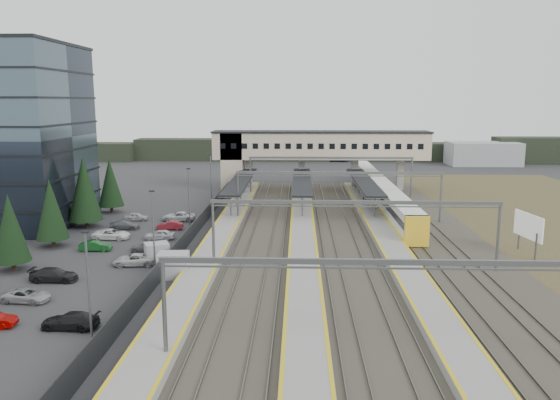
{
  "coord_description": "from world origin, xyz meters",
  "views": [
    {
      "loc": [
        6.48,
        -60.47,
        16.77
      ],
      "look_at": [
        4.04,
        9.45,
        4.0
      ],
      "focal_mm": 35.0,
      "sensor_mm": 36.0,
      "label": 1
    }
  ],
  "objects_px": {
    "train": "(380,191)",
    "billboard": "(528,227)",
    "relay_cabin_far": "(157,253)",
    "relay_cabin_near": "(173,265)",
    "footbridge": "(306,148)"
  },
  "relations": [
    {
      "from": "train",
      "to": "billboard",
      "type": "distance_m",
      "value": 33.04
    },
    {
      "from": "footbridge",
      "to": "train",
      "type": "distance_m",
      "value": 18.43
    },
    {
      "from": "footbridge",
      "to": "billboard",
      "type": "distance_m",
      "value": 49.72
    },
    {
      "from": "relay_cabin_far",
      "to": "footbridge",
      "type": "distance_m",
      "value": 51.04
    },
    {
      "from": "relay_cabin_far",
      "to": "relay_cabin_near",
      "type": "bearing_deg",
      "value": -58.38
    },
    {
      "from": "relay_cabin_far",
      "to": "billboard",
      "type": "height_order",
      "value": "billboard"
    },
    {
      "from": "train",
      "to": "footbridge",
      "type": "bearing_deg",
      "value": 134.79
    },
    {
      "from": "footbridge",
      "to": "billboard",
      "type": "bearing_deg",
      "value": -60.99
    },
    {
      "from": "billboard",
      "to": "train",
      "type": "bearing_deg",
      "value": 110.74
    },
    {
      "from": "relay_cabin_near",
      "to": "footbridge",
      "type": "height_order",
      "value": "footbridge"
    },
    {
      "from": "relay_cabin_far",
      "to": "billboard",
      "type": "xyz_separation_m",
      "value": [
        39.98,
        4.72,
        1.99
      ]
    },
    {
      "from": "billboard",
      "to": "relay_cabin_near",
      "type": "bearing_deg",
      "value": -166.11
    },
    {
      "from": "relay_cabin_near",
      "to": "billboard",
      "type": "relative_size",
      "value": 0.55
    },
    {
      "from": "train",
      "to": "billboard",
      "type": "bearing_deg",
      "value": -69.26
    },
    {
      "from": "train",
      "to": "billboard",
      "type": "height_order",
      "value": "billboard"
    }
  ]
}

